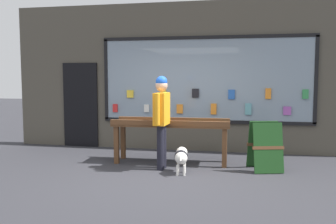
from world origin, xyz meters
TOP-DOWN VIEW (x-y plane):
  - ground_plane at (0.00, 0.00)m, footprint 40.00×40.00m
  - shopfront_facade at (0.00, 2.39)m, footprint 8.47×0.29m
  - display_table_main at (-0.00, 0.97)m, footprint 2.40×0.75m
  - person_browsing at (-0.07, 0.43)m, footprint 0.23×0.69m
  - small_dog at (0.35, 0.17)m, footprint 0.28×0.57m
  - sandwich_board_sign at (1.85, 0.72)m, footprint 0.68×0.72m

SIDE VIEW (x-z plane):
  - ground_plane at x=0.00m, z-range 0.00..0.00m
  - small_dog at x=0.35m, z-range 0.08..0.54m
  - sandwich_board_sign at x=1.85m, z-range 0.01..0.92m
  - display_table_main at x=0.00m, z-range 0.27..1.17m
  - person_browsing at x=-0.07m, z-range 0.17..1.94m
  - shopfront_facade at x=0.00m, z-range -0.01..3.49m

